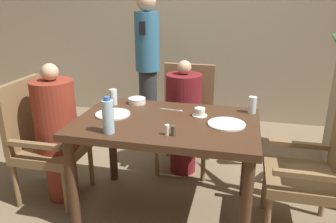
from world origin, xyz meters
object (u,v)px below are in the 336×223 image
diner_in_left_chair (57,133)px  bowl_small (137,101)px  diner_in_far_chair (184,117)px  chair_far_side (186,114)px  plate_main_left (226,124)px  water_bottle (108,116)px  plate_main_right (113,114)px  chair_left_side (41,138)px  chair_right_side (318,167)px  teacup_with_saucer (200,112)px  standing_host (147,61)px  glass_tall_near (252,105)px  glass_tall_mid (113,97)px

diner_in_left_chair → bowl_small: (0.56, 0.32, 0.20)m
diner_in_left_chair → diner_in_far_chair: (0.88, 0.66, -0.03)m
chair_far_side → plate_main_left: 0.93m
chair_far_side → water_bottle: bearing=-105.4°
diner_in_far_chair → diner_in_left_chair: bearing=-143.3°
plate_main_right → water_bottle: water_bottle is taller
chair_left_side → chair_far_side: 1.30m
chair_left_side → diner_in_left_chair: size_ratio=0.87×
diner_in_left_chair → chair_far_side: 1.19m
plate_main_left → plate_main_right: size_ratio=1.00×
chair_right_side → teacup_with_saucer: size_ratio=8.80×
standing_host → bowl_small: (0.26, -1.18, -0.10)m
glass_tall_near → bowl_small: bearing=178.5°
standing_host → plate_main_right: 1.50m
chair_far_side → diner_in_far_chair: (-0.00, -0.15, 0.03)m
chair_left_side → teacup_with_saucer: chair_left_side is taller
plate_main_right → bowl_small: 0.32m
bowl_small → diner_in_left_chair: bearing=-150.2°
chair_right_side → glass_tall_mid: bearing=170.7°
diner_in_left_chair → glass_tall_near: size_ratio=8.95×
plate_main_right → chair_far_side: bearing=62.5°
standing_host → glass_tall_near: 1.68m
plate_main_left → water_bottle: size_ratio=1.06×
chair_right_side → glass_tall_near: size_ratio=7.80×
plate_main_right → bowl_small: bowl_small is taller
plate_main_right → chair_right_side: bearing=-0.6°
chair_left_side → plate_main_left: bearing=0.2°
glass_tall_near → teacup_with_saucer: bearing=-156.9°
standing_host → plate_main_right: (0.18, -1.48, -0.12)m
diner_in_left_chair → glass_tall_mid: diner_in_left_chair is taller
chair_left_side → glass_tall_near: 1.66m
glass_tall_near → glass_tall_mid: 1.08m
chair_right_side → bowl_small: bearing=166.8°
plate_main_left → chair_left_side: bearing=-179.8°
diner_in_left_chair → plate_main_right: diner_in_left_chair is taller
diner_in_left_chair → glass_tall_near: diner_in_left_chair is taller
diner_in_left_chair → diner_in_far_chair: diner_in_left_chair is taller
standing_host → water_bottle: 1.82m
chair_left_side → bowl_small: size_ratio=7.00×
plate_main_left → glass_tall_near: glass_tall_near is taller
glass_tall_near → diner_in_left_chair: bearing=-168.6°
teacup_with_saucer → glass_tall_near: glass_tall_near is taller
chair_far_side → teacup_with_saucer: bearing=-72.2°
diner_in_far_chair → chair_right_side: (1.03, -0.66, -0.03)m
chair_left_side → teacup_with_saucer: 1.27m
glass_tall_mid → chair_left_side: bearing=-154.7°
chair_left_side → plate_main_left: size_ratio=3.83×
diner_in_far_chair → bowl_small: diner_in_far_chair is taller
bowl_small → glass_tall_near: glass_tall_near is taller
bowl_small → water_bottle: bearing=-88.3°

